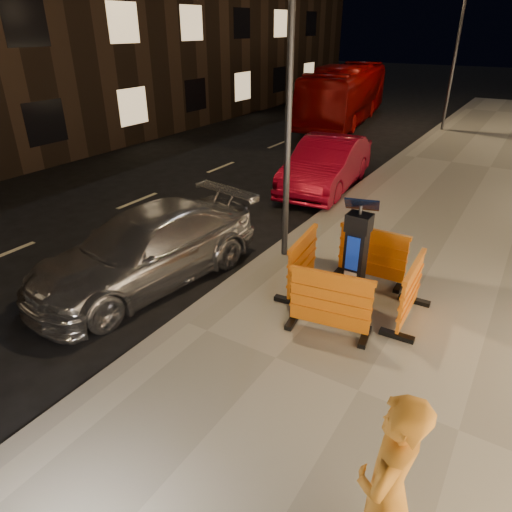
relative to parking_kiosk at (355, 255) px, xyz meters
The scene contains 14 objects.
ground_plane 3.07m from the parking_kiosk, 137.30° to the right, with size 120.00×120.00×0.00m, color black.
sidewalk 2.36m from the parking_kiosk, 65.77° to the right, with size 6.00×60.00×0.15m, color gray.
kerb 3.05m from the parking_kiosk, 137.30° to the right, with size 0.30×60.00×0.15m, color slate.
parking_kiosk is the anchor object (origin of this frame).
barrier_front 1.03m from the parking_kiosk, 90.00° to the right, with size 1.30×0.54×1.01m, color orange.
barrier_back 1.03m from the parking_kiosk, 90.00° to the left, with size 1.30×0.54×1.01m, color orange.
barrier_kerbside 1.03m from the parking_kiosk, behind, with size 1.30×0.54×1.01m, color orange.
barrier_bldgside 1.03m from the parking_kiosk, ahead, with size 1.30×0.54×1.01m, color orange.
car_silver 3.96m from the parking_kiosk, 163.54° to the right, with size 1.91×4.69×1.36m, color #B6B6BB.
car_red 6.66m from the parking_kiosk, 117.90° to the left, with size 1.59×4.56×1.50m, color maroon.
bus_doubledecker 17.53m from the parking_kiosk, 112.67° to the left, with size 2.27×9.70×2.70m, color #920504.
man 4.32m from the parking_kiosk, 66.03° to the right, with size 0.71×0.47×1.94m, color #BD7322.
street_lamp_mid 2.99m from the parking_kiosk, 150.82° to the left, with size 0.12×0.12×6.00m, color #3F3F44.
street_lamp_far 16.29m from the parking_kiosk, 96.65° to the left, with size 0.12×0.12×6.00m, color #3F3F44.
Camera 1 is at (4.25, -4.54, 4.41)m, focal length 32.00 mm.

